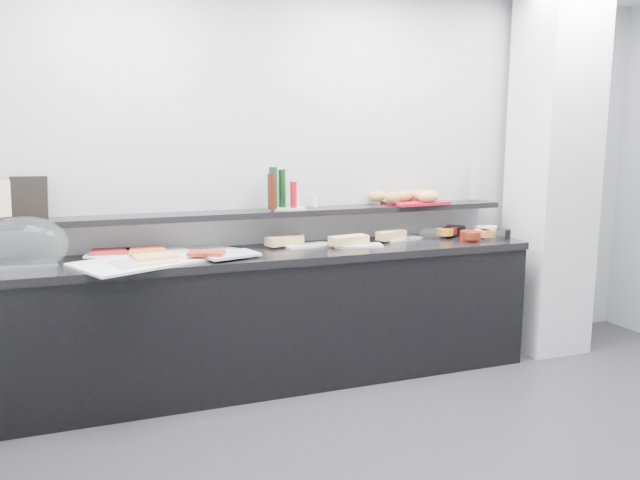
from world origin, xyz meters
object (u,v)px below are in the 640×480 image
object	(u,v)px
bread_tray	(415,202)
carafe	(475,181)
framed_print	(29,198)
condiment_tray	(286,208)
cloche_base	(24,264)
sandwich_plate_mid	(358,246)

from	to	relation	value
bread_tray	carafe	world-z (taller)	carafe
framed_print	condiment_tray	size ratio (longest dim) A/B	1.07
cloche_base	bread_tray	bearing A→B (deg)	10.62
sandwich_plate_mid	cloche_base	bearing A→B (deg)	-167.30
framed_print	bread_tray	size ratio (longest dim) A/B	0.60
sandwich_plate_mid	framed_print	distance (m)	2.10
framed_print	condiment_tray	bearing A→B (deg)	6.73
sandwich_plate_mid	carafe	bearing A→B (deg)	26.33
condiment_tray	cloche_base	bearing A→B (deg)	-168.37
framed_print	condiment_tray	world-z (taller)	framed_print
sandwich_plate_mid	bread_tray	bearing A→B (deg)	35.11
condiment_tray	bread_tray	size ratio (longest dim) A/B	0.56
cloche_base	condiment_tray	size ratio (longest dim) A/B	1.58
sandwich_plate_mid	bread_tray	xyz separation A→B (m)	(0.55, 0.22, 0.25)
bread_tray	framed_print	bearing A→B (deg)	173.84
cloche_base	bread_tray	xyz separation A→B (m)	(2.63, 0.19, 0.24)
sandwich_plate_mid	framed_print	world-z (taller)	framed_print
cloche_base	condiment_tray	world-z (taller)	condiment_tray
condiment_tray	carafe	world-z (taller)	carafe
cloche_base	framed_print	xyz separation A→B (m)	(0.03, 0.24, 0.36)
condiment_tray	bread_tray	xyz separation A→B (m)	(0.99, -0.01, 0.00)
cloche_base	condiment_tray	bearing A→B (deg)	13.46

